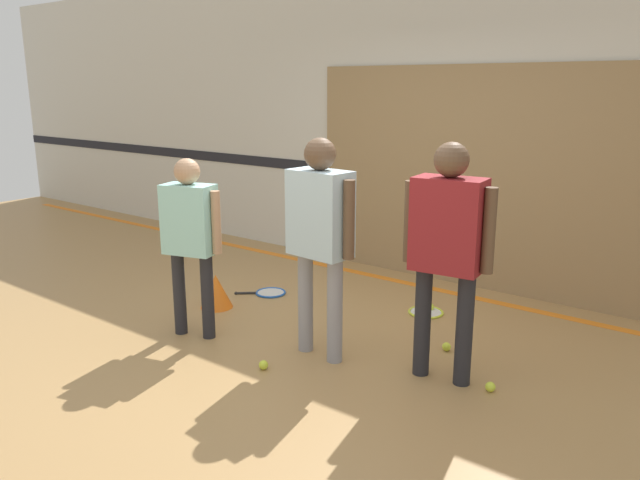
# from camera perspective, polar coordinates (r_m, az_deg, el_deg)

# --- Properties ---
(ground_plane) EXTENTS (16.00, 16.00, 0.00)m
(ground_plane) POSITION_cam_1_polar(r_m,az_deg,el_deg) (4.74, -0.98, -10.24)
(ground_plane) COLOR #A87F4C
(wall_back) EXTENTS (16.00, 0.07, 3.20)m
(wall_back) POSITION_cam_1_polar(r_m,az_deg,el_deg) (6.29, 12.42, 10.51)
(wall_back) COLOR beige
(wall_back) RESTS_ON ground_plane
(wall_panel) EXTENTS (3.39, 0.05, 2.13)m
(wall_panel) POSITION_cam_1_polar(r_m,az_deg,el_deg) (6.21, 13.40, 5.51)
(wall_panel) COLOR #93754C
(wall_panel) RESTS_ON ground_plane
(floor_stripe) EXTENTS (14.40, 0.10, 0.01)m
(floor_stripe) POSITION_cam_1_polar(r_m,az_deg,el_deg) (6.24, 10.09, -4.34)
(floor_stripe) COLOR orange
(floor_stripe) RESTS_ON ground_plane
(person_instructor) EXTENTS (0.61, 0.28, 1.60)m
(person_instructor) POSITION_cam_1_polar(r_m,az_deg,el_deg) (4.38, 0.00, 1.39)
(person_instructor) COLOR gray
(person_instructor) RESTS_ON ground_plane
(person_student_left) EXTENTS (0.52, 0.32, 1.41)m
(person_student_left) POSITION_cam_1_polar(r_m,az_deg,el_deg) (4.88, -11.81, 1.03)
(person_student_left) COLOR #232328
(person_student_left) RESTS_ON ground_plane
(person_student_right) EXTENTS (0.61, 0.30, 1.60)m
(person_student_right) POSITION_cam_1_polar(r_m,az_deg,el_deg) (4.10, 11.59, 0.24)
(person_student_right) COLOR #232328
(person_student_right) RESTS_ON ground_plane
(racket_spare_on_floor) EXTENTS (0.43, 0.50, 0.03)m
(racket_spare_on_floor) POSITION_cam_1_polar(r_m,az_deg,el_deg) (5.59, 9.63, -6.46)
(racket_spare_on_floor) COLOR #C6D838
(racket_spare_on_floor) RESTS_ON ground_plane
(racket_second_spare) EXTENTS (0.47, 0.44, 0.03)m
(racket_second_spare) POSITION_cam_1_polar(r_m,az_deg,el_deg) (6.01, -4.69, -4.82)
(racket_second_spare) COLOR blue
(racket_second_spare) RESTS_ON ground_plane
(tennis_ball_near_instructor) EXTENTS (0.07, 0.07, 0.07)m
(tennis_ball_near_instructor) POSITION_cam_1_polar(r_m,az_deg,el_deg) (4.48, -5.19, -11.31)
(tennis_ball_near_instructor) COLOR #CCE038
(tennis_ball_near_instructor) RESTS_ON ground_plane
(tennis_ball_by_spare_racket) EXTENTS (0.07, 0.07, 0.07)m
(tennis_ball_by_spare_racket) POSITION_cam_1_polar(r_m,az_deg,el_deg) (5.64, 10.06, -6.05)
(tennis_ball_by_spare_racket) COLOR #CCE038
(tennis_ball_by_spare_racket) RESTS_ON ground_plane
(tennis_ball_stray_left) EXTENTS (0.07, 0.07, 0.07)m
(tennis_ball_stray_left) POSITION_cam_1_polar(r_m,az_deg,el_deg) (4.32, 15.31, -12.83)
(tennis_ball_stray_left) COLOR #CCE038
(tennis_ball_stray_left) RESTS_ON ground_plane
(tennis_ball_stray_right) EXTENTS (0.07, 0.07, 0.07)m
(tennis_ball_stray_right) POSITION_cam_1_polar(r_m,az_deg,el_deg) (4.84, 11.49, -9.54)
(tennis_ball_stray_right) COLOR #CCE038
(tennis_ball_stray_right) RESTS_ON ground_plane
(training_cone) EXTENTS (0.29, 0.29, 0.30)m
(training_cone) POSITION_cam_1_polar(r_m,az_deg,el_deg) (5.67, -9.48, -4.63)
(training_cone) COLOR orange
(training_cone) RESTS_ON ground_plane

